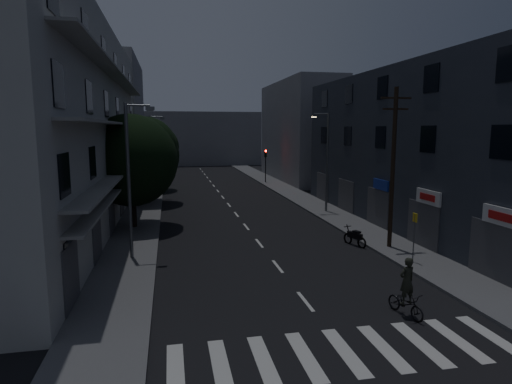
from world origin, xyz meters
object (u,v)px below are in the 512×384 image
object	(u,v)px
bus_stop_sign	(414,229)
motorcycle	(355,238)
utility_pole	(393,165)
cyclist	(406,296)

from	to	relation	value
bus_stop_sign	motorcycle	size ratio (longest dim) A/B	1.40
utility_pole	cyclist	world-z (taller)	utility_pole
cyclist	bus_stop_sign	bearing A→B (deg)	42.80
bus_stop_sign	motorcycle	xyz separation A→B (m)	(-1.37, 3.98, -1.42)
utility_pole	bus_stop_sign	size ratio (longest dim) A/B	3.56
utility_pole	motorcycle	world-z (taller)	utility_pole
motorcycle	cyclist	distance (m)	9.65
cyclist	motorcycle	bearing A→B (deg)	63.10
motorcycle	utility_pole	bearing A→B (deg)	-51.75
motorcycle	cyclist	size ratio (longest dim) A/B	0.81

